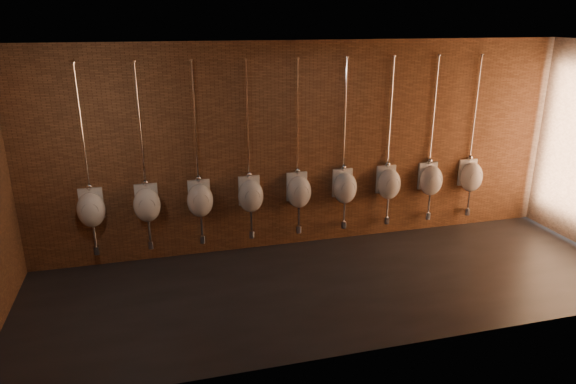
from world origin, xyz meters
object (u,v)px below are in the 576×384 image
object	(u,v)px
urinal_0	(91,209)
urinal_5	(345,187)
urinal_7	(431,180)
urinal_6	(389,183)
urinal_1	(147,204)
urinal_8	(471,176)
urinal_3	(251,195)
urinal_2	(200,199)
urinal_4	(299,191)

from	to	relation	value
urinal_0	urinal_5	size ratio (longest dim) A/B	1.00
urinal_5	urinal_0	bearing A→B (deg)	180.00
urinal_5	urinal_7	xyz separation A→B (m)	(1.53, 0.00, 0.00)
urinal_6	urinal_7	world-z (taller)	same
urinal_1	urinal_8	distance (m)	5.36
urinal_3	urinal_0	bearing A→B (deg)	180.00
urinal_3	urinal_5	bearing A→B (deg)	0.00
urinal_5	urinal_6	bearing A→B (deg)	0.00
urinal_3	urinal_7	size ratio (longest dim) A/B	1.00
urinal_7	urinal_2	bearing A→B (deg)	180.00
urinal_6	urinal_5	bearing A→B (deg)	180.00
urinal_2	urinal_4	distance (m)	1.53
urinal_0	urinal_1	distance (m)	0.77
urinal_5	urinal_6	size ratio (longest dim) A/B	1.00
urinal_1	urinal_2	xyz separation A→B (m)	(0.77, 0.00, 0.00)
urinal_4	urinal_8	world-z (taller)	same
urinal_0	urinal_5	bearing A→B (deg)	0.00
urinal_6	urinal_8	world-z (taller)	same
urinal_3	urinal_6	size ratio (longest dim) A/B	1.00
urinal_2	urinal_1	bearing A→B (deg)	180.00
urinal_0	urinal_8	world-z (taller)	same
urinal_3	urinal_8	xyz separation A→B (m)	(3.83, 0.00, 0.00)
urinal_0	urinal_2	xyz separation A→B (m)	(1.53, 0.00, 0.00)
urinal_3	urinal_5	xyz separation A→B (m)	(1.53, 0.00, 0.00)
urinal_2	urinal_8	size ratio (longest dim) A/B	1.00
urinal_2	urinal_0	bearing A→B (deg)	180.00
urinal_7	urinal_3	bearing A→B (deg)	180.00
urinal_2	urinal_7	world-z (taller)	same
urinal_7	urinal_8	world-z (taller)	same
urinal_3	urinal_5	size ratio (longest dim) A/B	1.00
urinal_8	urinal_1	bearing A→B (deg)	180.00
urinal_1	urinal_3	xyz separation A→B (m)	(1.53, 0.00, 0.00)
urinal_3	urinal_6	xyz separation A→B (m)	(2.30, 0.00, 0.00)
urinal_4	urinal_7	bearing A→B (deg)	0.00
urinal_3	urinal_4	world-z (taller)	same
urinal_2	urinal_3	bearing A→B (deg)	0.00
urinal_4	urinal_8	size ratio (longest dim) A/B	1.00
urinal_4	urinal_5	distance (m)	0.77
urinal_1	urinal_5	world-z (taller)	same
urinal_0	urinal_7	xyz separation A→B (m)	(5.36, 0.00, 0.00)
urinal_7	urinal_6	bearing A→B (deg)	180.00
urinal_1	urinal_5	xyz separation A→B (m)	(3.06, 0.00, 0.00)
urinal_6	urinal_2	bearing A→B (deg)	180.00
urinal_6	urinal_0	bearing A→B (deg)	180.00
urinal_5	urinal_8	size ratio (longest dim) A/B	1.00
urinal_3	urinal_4	bearing A→B (deg)	0.00
urinal_4	urinal_3	bearing A→B (deg)	180.00
urinal_7	urinal_8	size ratio (longest dim) A/B	1.00
urinal_4	urinal_6	distance (m)	1.53
urinal_1	urinal_7	world-z (taller)	same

